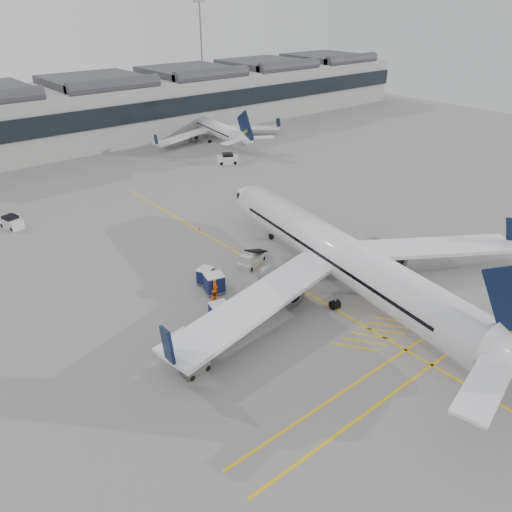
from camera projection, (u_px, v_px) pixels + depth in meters
ground at (239, 340)px, 43.01m from camera, size 220.00×220.00×0.00m
apron_markings at (255, 263)px, 55.49m from camera, size 0.25×60.00×0.01m
airliner_main at (347, 260)px, 48.58m from camera, size 40.97×45.09×12.05m
airliner_far at (215, 128)px, 101.74m from camera, size 27.98×30.78×8.22m
belt_loader at (252, 260)px, 54.88m from camera, size 4.89×2.98×1.94m
baggage_cart_a at (214, 283)px, 49.45m from camera, size 2.30×2.06×2.05m
baggage_cart_b at (205, 275)px, 51.09m from camera, size 2.09×1.96×1.75m
baggage_cart_c at (219, 312)px, 45.18m from camera, size 1.96×1.73×1.80m
baggage_cart_d at (182, 343)px, 41.05m from camera, size 2.00×1.74×1.88m
ramp_agent_a at (215, 288)px, 48.79m from camera, size 0.83×0.67×1.96m
ramp_agent_b at (213, 299)px, 47.15m from camera, size 0.94×0.75×1.85m
pushback_tug at (195, 366)px, 39.13m from camera, size 2.37×1.62×1.25m
safety_cone_nose at (199, 228)px, 63.08m from camera, size 0.36×0.36×0.50m
safety_cone_engine at (300, 255)px, 56.66m from camera, size 0.39×0.39×0.55m
service_van_mid at (11, 222)px, 63.61m from camera, size 2.41×3.50×1.64m
service_van_right at (228, 159)px, 87.89m from camera, size 4.05×3.38×1.86m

